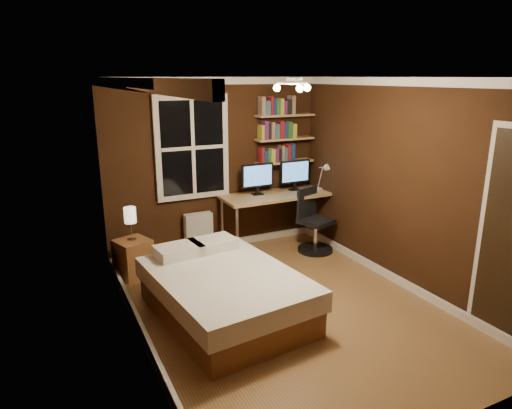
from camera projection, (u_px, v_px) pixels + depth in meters
name	position (u px, v px, depth m)	size (l,w,h in m)	color
floor	(285.00, 307.00, 5.14)	(4.20, 4.20, 0.00)	brown
wall_back	(215.00, 166.00, 6.61)	(3.20, 0.04, 2.50)	black
wall_left	(134.00, 221.00, 4.12)	(0.04, 4.20, 2.50)	black
wall_right	(403.00, 185.00, 5.47)	(0.04, 4.20, 2.50)	black
ceiling	(290.00, 77.00, 4.46)	(3.20, 4.20, 0.02)	white
window	(192.00, 148.00, 6.36)	(1.06, 0.06, 1.46)	silver
ceiling_fixture	(295.00, 88.00, 4.40)	(0.44, 0.44, 0.18)	beige
bookshelf_lower	(284.00, 162.00, 6.97)	(0.92, 0.22, 0.03)	#AA7F52
books_row_lower	(284.00, 153.00, 6.93)	(0.60, 0.16, 0.23)	maroon
bookshelf_middle	(285.00, 139.00, 6.87)	(0.92, 0.22, 0.03)	#AA7F52
books_row_middle	(285.00, 130.00, 6.84)	(0.54, 0.16, 0.23)	navy
bookshelf_upper	(285.00, 115.00, 6.78)	(0.92, 0.22, 0.03)	#AA7F52
books_row_upper	(285.00, 106.00, 6.74)	(0.54, 0.16, 0.23)	#295F2B
bed	(224.00, 293.00, 4.89)	(1.54, 2.00, 0.63)	brown
nightstand	(133.00, 258.00, 5.89)	(0.39, 0.39, 0.49)	brown
bedside_lamp	(131.00, 224.00, 5.76)	(0.15, 0.15, 0.43)	#F5E6CE
radiator	(199.00, 233.00, 6.64)	(0.40, 0.14, 0.61)	silver
desk	(279.00, 197.00, 6.81)	(1.73, 0.65, 0.82)	#AA7F52
monitor_left	(257.00, 179.00, 6.68)	(0.50, 0.12, 0.46)	black
monitor_right	(295.00, 175.00, 6.95)	(0.50, 0.12, 0.46)	black
desk_lamp	(323.00, 176.00, 6.95)	(0.14, 0.32, 0.44)	silver
office_chair	(313.00, 228.00, 6.73)	(0.54, 0.54, 0.94)	black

